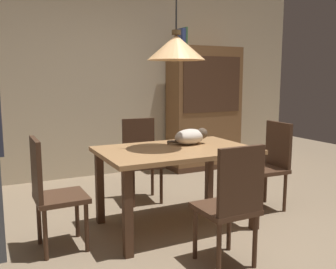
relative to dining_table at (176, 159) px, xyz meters
name	(u,v)px	position (x,y,z in m)	size (l,w,h in m)	color
ground	(203,243)	(0.03, -0.44, -0.65)	(10.00, 10.00, 0.00)	#847056
back_wall	(107,74)	(0.03, 2.21, 0.80)	(6.40, 0.10, 2.90)	beige
dining_table	(176,159)	(0.00, 0.00, 0.00)	(1.40, 0.90, 0.75)	#A87A4C
chair_far_back	(141,156)	(0.01, 0.88, -0.14)	(0.44, 0.44, 0.93)	#472D1E
chair_right_side	(270,162)	(1.13, 0.00, -0.14)	(0.42, 0.42, 0.93)	#472D1E
chair_left_side	(51,189)	(-1.13, 0.00, -0.14)	(0.41, 0.41, 0.93)	#472D1E
chair_near_front	(232,201)	(0.00, -0.88, -0.14)	(0.40, 0.40, 0.93)	#472D1E
cat_sleeping	(191,136)	(0.23, 0.13, 0.18)	(0.40, 0.30, 0.16)	beige
pendant_lamp	(176,47)	(0.00, 0.00, 1.01)	(0.52, 0.52, 1.30)	#E0A86B
hutch_bookcase	(204,111)	(1.46, 1.87, 0.24)	(1.12, 0.45, 1.85)	brown
book_blue_wide	(180,37)	(1.04, 1.88, 1.32)	(0.06, 0.24, 0.24)	#384C93
book_green_slim	(184,37)	(1.09, 1.88, 1.33)	(0.03, 0.20, 0.26)	#427A4C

